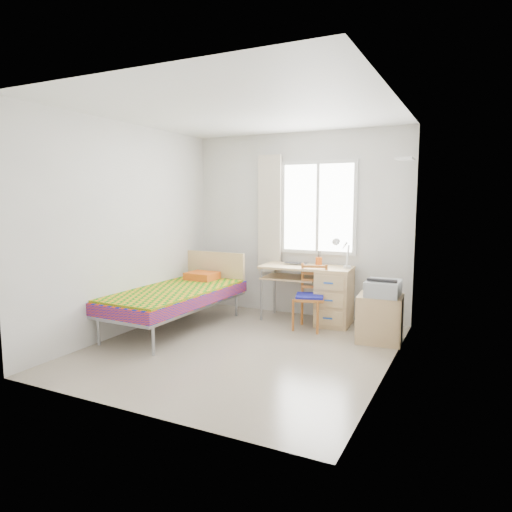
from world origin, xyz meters
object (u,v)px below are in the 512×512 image
(chair, at_px, (312,293))
(desk, at_px, (329,294))
(bed, at_px, (178,295))
(cabinet, at_px, (380,318))
(printer, at_px, (383,288))

(chair, bearing_deg, desk, 48.36)
(bed, height_order, chair, bed)
(cabinet, distance_m, printer, 0.37)
(bed, distance_m, chair, 1.73)
(cabinet, bearing_deg, printer, -26.20)
(bed, xyz_separation_m, chair, (1.57, 0.73, 0.04))
(desk, bearing_deg, chair, -118.53)
(bed, distance_m, desk, 2.00)
(cabinet, height_order, printer, printer)
(bed, bearing_deg, desk, 32.73)
(desk, height_order, cabinet, desk)
(printer, bearing_deg, cabinet, 157.41)
(desk, height_order, printer, desk)
(desk, relative_size, cabinet, 2.26)
(cabinet, xyz_separation_m, printer, (0.03, -0.01, 0.37))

